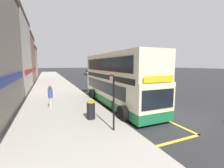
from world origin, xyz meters
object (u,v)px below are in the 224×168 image
bus_stop_sign (113,98)px  pedestrian_waiting_near_sign (50,96)px  parked_car_silver_behind (88,73)px  parked_car_maroon_far (121,79)px  double_decker_bus (117,81)px  litter_bin (91,110)px

bus_stop_sign → pedestrian_waiting_near_sign: bearing=117.5°
parked_car_silver_behind → bus_stop_sign: bearing=-101.6°
parked_car_maroon_far → double_decker_bus: bearing=-117.8°
bus_stop_sign → pedestrian_waiting_near_sign: size_ratio=1.62×
bus_stop_sign → pedestrian_waiting_near_sign: bus_stop_sign is taller
bus_stop_sign → litter_bin: 2.37m
parked_car_silver_behind → pedestrian_waiting_near_sign: 40.46m
double_decker_bus → litter_bin: size_ratio=9.55×
bus_stop_sign → parked_car_maroon_far: bearing=62.1°
parked_car_silver_behind → litter_bin: (-10.70, -41.82, -0.09)m
parked_car_maroon_far → litter_bin: size_ratio=3.73×
double_decker_bus → litter_bin: double_decker_bus is taller
double_decker_bus → pedestrian_waiting_near_sign: double_decker_bus is taller
parked_car_silver_behind → litter_bin: bearing=-103.0°
parked_car_silver_behind → parked_car_maroon_far: bearing=-89.3°
double_decker_bus → parked_car_silver_behind: size_ratio=2.56×
double_decker_bus → litter_bin: bearing=-136.9°
bus_stop_sign → litter_bin: size_ratio=2.55×
bus_stop_sign → litter_bin: bearing=107.2°
litter_bin → pedestrian_waiting_near_sign: bearing=122.7°
bus_stop_sign → parked_car_maroon_far: 21.02m
parked_car_maroon_far → parked_car_silver_behind: bearing=89.8°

